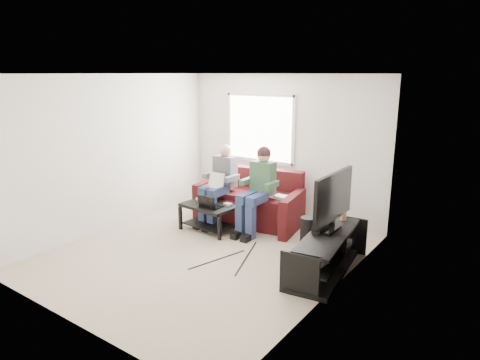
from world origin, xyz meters
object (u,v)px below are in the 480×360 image
object	(u,v)px
tv	(333,199)
tv_stand	(327,255)
end_table	(281,214)
sofa	(250,203)
subwoofer	(308,234)
coffee_table	(209,211)

from	to	relation	value
tv	tv_stand	bearing A→B (deg)	-88.53
tv_stand	end_table	bearing A→B (deg)	142.09
sofa	end_table	size ratio (longest dim) A/B	3.48
tv_stand	tv	bearing A→B (deg)	91.47
sofa	subwoofer	world-z (taller)	sofa
tv	end_table	distance (m)	1.76
subwoofer	end_table	bearing A→B (deg)	145.68
coffee_table	end_table	xyz separation A→B (m)	(0.98, 0.73, -0.06)
subwoofer	tv	bearing A→B (deg)	-36.30
subwoofer	sofa	bearing A→B (deg)	157.74
tv_stand	tv	distance (m)	0.77
tv_stand	subwoofer	xyz separation A→B (m)	(-0.54, 0.50, 0.02)
subwoofer	end_table	size ratio (longest dim) A/B	0.86
sofa	tv_stand	distance (m)	2.28
tv_stand	subwoofer	world-z (taller)	tv_stand
tv	coffee_table	bearing A→B (deg)	175.21
coffee_table	sofa	bearing A→B (deg)	69.70
sofa	tv_stand	world-z (taller)	sofa
coffee_table	subwoofer	size ratio (longest dim) A/B	1.82
tv	sofa	bearing A→B (deg)	153.57
coffee_table	subwoofer	bearing A→B (deg)	6.64
coffee_table	tv	size ratio (longest dim) A/B	0.86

